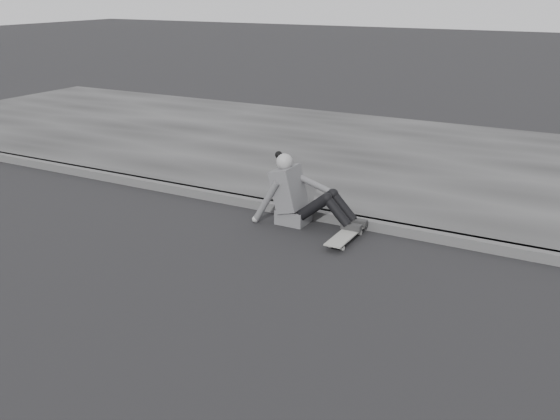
{
  "coord_description": "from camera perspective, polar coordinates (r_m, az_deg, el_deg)",
  "views": [
    {
      "loc": [
        1.36,
        -4.07,
        2.75
      ],
      "look_at": [
        -1.63,
        1.42,
        0.5
      ],
      "focal_mm": 40.0,
      "sensor_mm": 36.0,
      "label": 1
    }
  ],
  "objects": [
    {
      "name": "ground",
      "position": [
        5.09,
        8.73,
        -13.15
      ],
      "size": [
        80.0,
        80.0,
        0.0
      ],
      "primitive_type": "plane",
      "color": "black",
      "rests_on": "ground"
    },
    {
      "name": "curb",
      "position": [
        7.3,
        15.83,
        -2.64
      ],
      "size": [
        24.0,
        0.16,
        0.12
      ],
      "primitive_type": "cube",
      "color": "#484848",
      "rests_on": "ground"
    },
    {
      "name": "sidewalk",
      "position": [
        10.13,
        19.86,
        3.18
      ],
      "size": [
        24.0,
        6.0,
        0.12
      ],
      "primitive_type": "cube",
      "color": "#343434",
      "rests_on": "ground"
    },
    {
      "name": "skateboard",
      "position": [
        7.15,
        6.03,
        -2.34
      ],
      "size": [
        0.2,
        0.78,
        0.09
      ],
      "color": "#A3A39D",
      "rests_on": "ground"
    },
    {
      "name": "seated_woman",
      "position": [
        7.55,
        1.7,
        1.31
      ],
      "size": [
        1.38,
        0.46,
        0.88
      ],
      "color": "#515153",
      "rests_on": "ground"
    }
  ]
}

